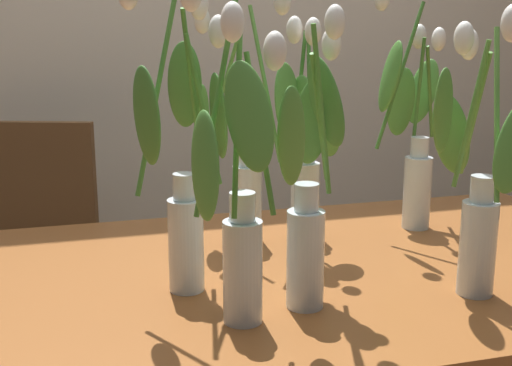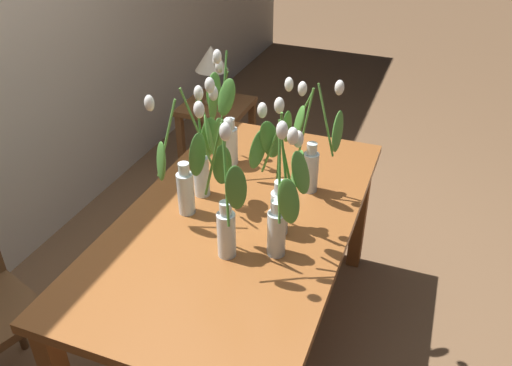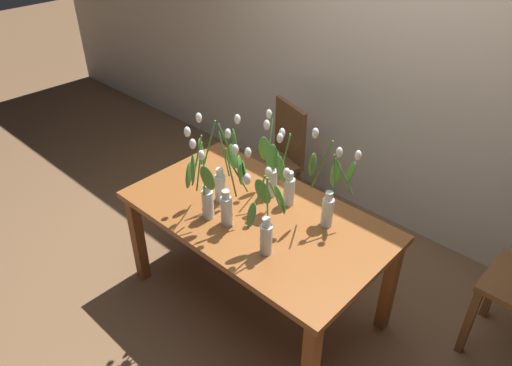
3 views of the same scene
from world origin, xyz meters
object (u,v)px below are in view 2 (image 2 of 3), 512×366
tulip_vase_2 (275,188)px  tulip_vase_5 (284,208)px  dining_table (240,232)px  tulip_vase_1 (185,175)px  table_lamp (211,60)px  tulip_vase_3 (223,203)px  pillar_candle (230,94)px  side_table (217,120)px  tulip_vase_0 (225,122)px  tulip_vase_4 (310,150)px  tulip_vase_6 (205,160)px

tulip_vase_2 → tulip_vase_5: 0.17m
dining_table → tulip_vase_1: bearing=108.3°
dining_table → table_lamp: 1.59m
tulip_vase_3 → tulip_vase_5: 0.21m
pillar_candle → tulip_vase_1: bearing=-162.8°
tulip_vase_2 → side_table: bearing=32.4°
tulip_vase_0 → tulip_vase_2: size_ratio=1.10×
tulip_vase_4 → tulip_vase_6: 0.44m
pillar_candle → tulip_vase_5: bearing=-151.1°
tulip_vase_3 → table_lamp: (1.63, 0.80, -0.11)m
tulip_vase_0 → tulip_vase_1: 0.43m
tulip_vase_4 → side_table: tulip_vase_4 is taller
tulip_vase_4 → dining_table: bearing=141.8°
tulip_vase_4 → table_lamp: (1.11, 0.97, -0.09)m
table_lamp → tulip_vase_2: bearing=-147.0°
tulip_vase_2 → tulip_vase_6: 0.36m
tulip_vase_3 → side_table: 1.88m
tulip_vase_0 → tulip_vase_1: size_ratio=1.02×
tulip_vase_0 → tulip_vase_4: size_ratio=1.10×
tulip_vase_1 → tulip_vase_4: 0.53m
tulip_vase_3 → tulip_vase_6: 0.39m
tulip_vase_0 → pillar_candle: 1.27m
tulip_vase_5 → dining_table: bearing=52.8°
tulip_vase_6 → side_table: bearing=23.1°
dining_table → tulip_vase_3: (-0.25, -0.04, 0.31)m
tulip_vase_6 → tulip_vase_5: bearing=-121.4°
tulip_vase_1 → pillar_candle: size_ratio=7.69×
dining_table → tulip_vase_3: tulip_vase_3 is taller
tulip_vase_4 → tulip_vase_5: bearing=-175.8°
tulip_vase_1 → tulip_vase_3: (-0.18, -0.24, 0.04)m
tulip_vase_0 → tulip_vase_2: (-0.40, -0.38, -0.03)m
tulip_vase_6 → side_table: 1.50m
tulip_vase_1 → tulip_vase_6: tulip_vase_1 is taller
dining_table → pillar_candle: 1.63m
tulip_vase_1 → tulip_vase_3: 0.30m
tulip_vase_6 → table_lamp: 1.43m
table_lamp → tulip_vase_4: bearing=-139.0°
dining_table → tulip_vase_3: bearing=-170.2°
tulip_vase_3 → tulip_vase_0: bearing=22.9°
pillar_candle → dining_table: bearing=-155.5°
tulip_vase_3 → table_lamp: bearing=26.2°
dining_table → table_lamp: size_ratio=4.02×
tulip_vase_0 → tulip_vase_1: (-0.43, -0.02, -0.03)m
dining_table → tulip_vase_0: tulip_vase_0 is taller
tulip_vase_2 → tulip_vase_3: size_ratio=0.92×
tulip_vase_2 → tulip_vase_5: bearing=-151.0°
tulip_vase_0 → tulip_vase_1: tulip_vase_0 is taller
tulip_vase_2 → table_lamp: 1.69m
dining_table → side_table: 1.58m
dining_table → tulip_vase_0: size_ratio=2.72×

